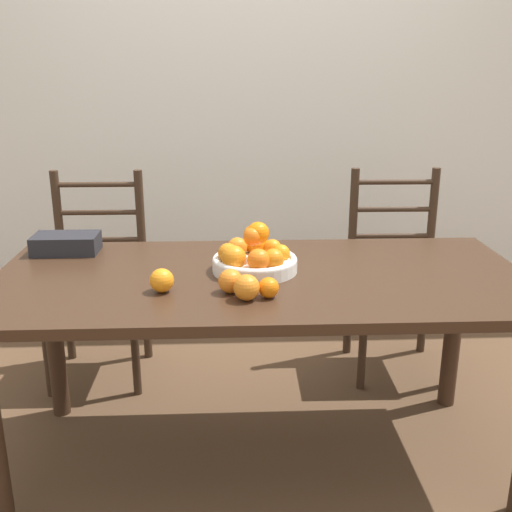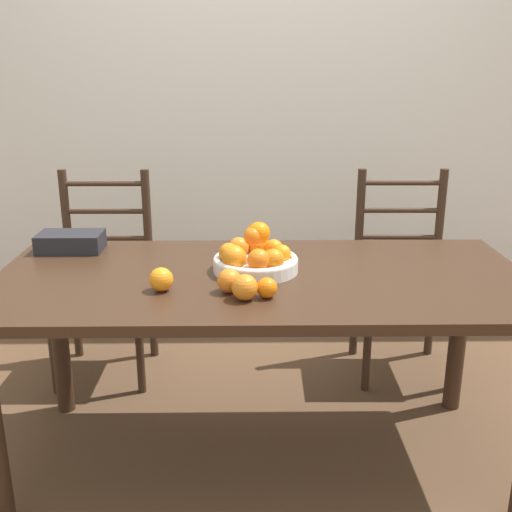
# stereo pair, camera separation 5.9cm
# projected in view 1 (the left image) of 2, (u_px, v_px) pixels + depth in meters

# --- Properties ---
(ground_plane) EXTENTS (12.00, 12.00, 0.00)m
(ground_plane) POSITION_uv_depth(u_px,v_px,m) (261.00, 456.00, 2.24)
(ground_plane) COLOR brown
(wall_back) EXTENTS (8.00, 0.06, 2.60)m
(wall_back) POSITION_uv_depth(u_px,v_px,m) (247.00, 84.00, 3.21)
(wall_back) COLOR silver
(wall_back) RESTS_ON ground_plane
(dining_table) EXTENTS (1.80, 0.84, 0.72)m
(dining_table) POSITION_uv_depth(u_px,v_px,m) (261.00, 299.00, 2.05)
(dining_table) COLOR #382316
(dining_table) RESTS_ON ground_plane
(fruit_bowl) EXTENTS (0.29, 0.29, 0.17)m
(fruit_bowl) POSITION_uv_depth(u_px,v_px,m) (254.00, 257.00, 2.04)
(fruit_bowl) COLOR white
(fruit_bowl) RESTS_ON dining_table
(orange_loose_0) EXTENTS (0.08, 0.08, 0.08)m
(orange_loose_0) POSITION_uv_depth(u_px,v_px,m) (162.00, 280.00, 1.85)
(orange_loose_0) COLOR orange
(orange_loose_0) RESTS_ON dining_table
(orange_loose_1) EXTENTS (0.08, 0.08, 0.08)m
(orange_loose_1) POSITION_uv_depth(u_px,v_px,m) (247.00, 287.00, 1.79)
(orange_loose_1) COLOR orange
(orange_loose_1) RESTS_ON dining_table
(orange_loose_2) EXTENTS (0.08, 0.08, 0.08)m
(orange_loose_2) POSITION_uv_depth(u_px,v_px,m) (230.00, 281.00, 1.84)
(orange_loose_2) COLOR orange
(orange_loose_2) RESTS_ON dining_table
(orange_loose_3) EXTENTS (0.06, 0.06, 0.06)m
(orange_loose_3) POSITION_uv_depth(u_px,v_px,m) (269.00, 288.00, 1.81)
(orange_loose_3) COLOR orange
(orange_loose_3) RESTS_ON dining_table
(chair_left) EXTENTS (0.42, 0.40, 0.94)m
(chair_left) POSITION_uv_depth(u_px,v_px,m) (97.00, 278.00, 2.73)
(chair_left) COLOR #382619
(chair_left) RESTS_ON ground_plane
(chair_right) EXTENTS (0.43, 0.41, 0.94)m
(chair_right) POSITION_uv_depth(u_px,v_px,m) (397.00, 273.00, 2.79)
(chair_right) COLOR #382619
(chair_right) RESTS_ON ground_plane
(book_stack) EXTENTS (0.24, 0.14, 0.07)m
(book_stack) POSITION_uv_depth(u_px,v_px,m) (66.00, 244.00, 2.25)
(book_stack) COLOR #232328
(book_stack) RESTS_ON dining_table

